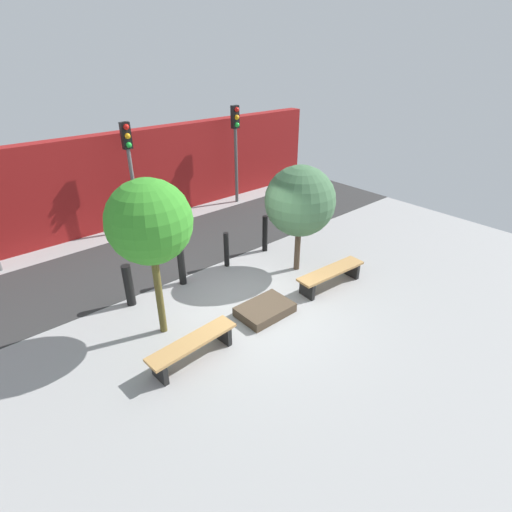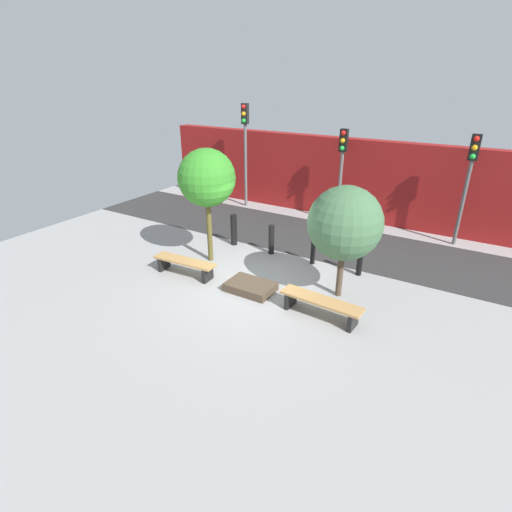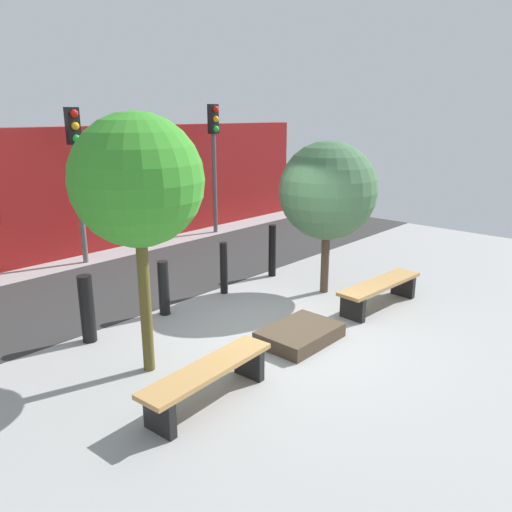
# 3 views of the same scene
# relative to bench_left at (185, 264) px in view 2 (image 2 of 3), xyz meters

# --- Properties ---
(ground_plane) EXTENTS (18.00, 18.00, 0.00)m
(ground_plane) POSITION_rel_bench_left_xyz_m (2.04, 0.51, -0.34)
(ground_plane) COLOR #979797
(road_strip) EXTENTS (18.00, 3.29, 0.01)m
(road_strip) POSITION_rel_bench_left_xyz_m (2.04, 4.45, -0.33)
(road_strip) COLOR #2F2F2F
(road_strip) RESTS_ON ground
(building_facade) EXTENTS (16.20, 0.50, 3.02)m
(building_facade) POSITION_rel_bench_left_xyz_m (2.04, 7.25, 1.17)
(building_facade) COLOR maroon
(building_facade) RESTS_ON ground
(bench_left) EXTENTS (1.90, 0.55, 0.46)m
(bench_left) POSITION_rel_bench_left_xyz_m (0.00, 0.00, 0.00)
(bench_left) COLOR black
(bench_left) RESTS_ON ground
(bench_right) EXTENTS (1.99, 0.58, 0.46)m
(bench_right) POSITION_rel_bench_left_xyz_m (4.09, 0.00, 0.00)
(bench_right) COLOR black
(bench_right) RESTS_ON ground
(planter_bed) EXTENTS (1.22, 0.84, 0.22)m
(planter_bed) POSITION_rel_bench_left_xyz_m (2.04, 0.20, -0.23)
(planter_bed) COLOR #4B3C2D
(planter_bed) RESTS_ON ground
(tree_behind_left_bench) EXTENTS (1.63, 1.63, 3.34)m
(tree_behind_left_bench) POSITION_rel_bench_left_xyz_m (0.00, 1.18, 2.18)
(tree_behind_left_bench) COLOR brown
(tree_behind_left_bench) RESTS_ON ground
(tree_behind_right_bench) EXTENTS (1.80, 1.80, 2.85)m
(tree_behind_right_bench) POSITION_rel_bench_left_xyz_m (4.09, 1.18, 1.61)
(tree_behind_right_bench) COLOR #4C3B2C
(tree_behind_right_bench) RESTS_ON ground
(bollard_far_left) EXTENTS (0.21, 0.21, 1.03)m
(bollard_far_left) POSITION_rel_bench_left_xyz_m (-0.08, 2.55, 0.18)
(bollard_far_left) COLOR black
(bollard_far_left) RESTS_ON ground
(bollard_left) EXTENTS (0.18, 0.18, 0.94)m
(bollard_left) POSITION_rel_bench_left_xyz_m (1.34, 2.55, 0.13)
(bollard_left) COLOR black
(bollard_left) RESTS_ON ground
(bollard_center) EXTENTS (0.14, 0.14, 0.99)m
(bollard_center) POSITION_rel_bench_left_xyz_m (2.75, 2.55, 0.16)
(bollard_center) COLOR black
(bollard_center) RESTS_ON ground
(bollard_right) EXTENTS (0.16, 0.16, 1.10)m
(bollard_right) POSITION_rel_bench_left_xyz_m (4.17, 2.55, 0.21)
(bollard_right) COLOR black
(bollard_right) RESTS_ON ground
(traffic_light_west) EXTENTS (0.28, 0.27, 4.14)m
(traffic_light_west) POSITION_rel_bench_left_xyz_m (-2.07, 6.38, 2.50)
(traffic_light_west) COLOR #5F5F5F
(traffic_light_west) RESTS_ON ground
(traffic_light_mid_west) EXTENTS (0.28, 0.27, 3.44)m
(traffic_light_mid_west) POSITION_rel_bench_left_xyz_m (2.04, 6.38, 2.05)
(traffic_light_mid_west) COLOR #5F5F5F
(traffic_light_mid_west) RESTS_ON ground
(traffic_light_mid_east) EXTENTS (0.28, 0.27, 3.55)m
(traffic_light_mid_east) POSITION_rel_bench_left_xyz_m (6.16, 6.38, 2.12)
(traffic_light_mid_east) COLOR #535353
(traffic_light_mid_east) RESTS_ON ground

